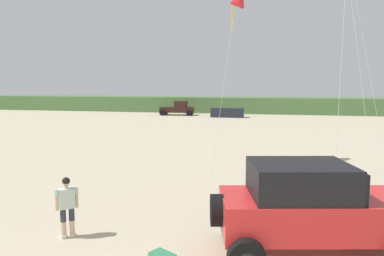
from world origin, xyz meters
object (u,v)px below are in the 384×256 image
object	(u,v)px
distant_pickup	(178,108)
kite_white_parafoil	(235,2)
jeep	(310,206)
person_watching	(67,204)
distant_sedan	(227,113)

from	to	relation	value
distant_pickup	kite_white_parafoil	world-z (taller)	kite_white_parafoil
jeep	distant_pickup	bearing A→B (deg)	109.53
jeep	person_watching	bearing A→B (deg)	-175.96
person_watching	distant_pickup	world-z (taller)	distant_pickup
person_watching	distant_pickup	bearing A→B (deg)	100.77
person_watching	kite_white_parafoil	size ratio (longest dim) A/B	0.19
person_watching	jeep	bearing A→B (deg)	4.04
distant_pickup	kite_white_parafoil	size ratio (longest dim) A/B	0.53
kite_white_parafoil	person_watching	bearing A→B (deg)	-107.69
jeep	person_watching	distance (m)	6.28
kite_white_parafoil	distant_sedan	bearing A→B (deg)	97.74
person_watching	distant_sedan	xyz separation A→B (m)	(-0.31, 37.32, -0.34)
distant_sedan	kite_white_parafoil	distance (m)	28.19
person_watching	kite_white_parafoil	distance (m)	13.23
distant_sedan	kite_white_parafoil	size ratio (longest dim) A/B	0.47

